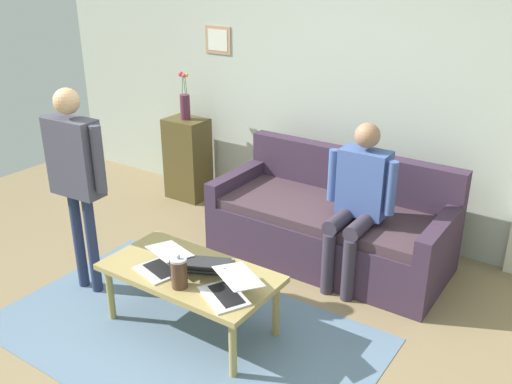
% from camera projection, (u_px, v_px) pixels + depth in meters
% --- Properties ---
extents(ground_plane, '(7.68, 7.68, 0.00)m').
position_uv_depth(ground_plane, '(198.00, 338.00, 3.81)').
color(ground_plane, '#88724F').
extents(area_rug, '(2.59, 1.58, 0.01)m').
position_uv_depth(area_rug, '(183.00, 333.00, 3.86)').
color(area_rug, slate).
rests_on(area_rug, ground_plane).
extents(back_wall, '(7.04, 0.11, 2.70)m').
position_uv_depth(back_wall, '(351.00, 84.00, 4.96)').
color(back_wall, '#AFB8AB').
rests_on(back_wall, ground_plane).
extents(couch, '(1.95, 0.88, 0.88)m').
position_uv_depth(couch, '(331.00, 225.00, 4.72)').
color(couch, '#39283B').
rests_on(couch, ground_plane).
extents(coffee_table, '(1.20, 0.62, 0.45)m').
position_uv_depth(coffee_table, '(190.00, 276.00, 3.78)').
color(coffee_table, '#A28C52').
rests_on(coffee_table, ground_plane).
extents(laptop_left, '(0.36, 0.38, 0.13)m').
position_uv_depth(laptop_left, '(162.00, 264.00, 3.75)').
color(laptop_left, silver).
rests_on(laptop_left, coffee_table).
extents(laptop_center, '(0.44, 0.44, 0.13)m').
position_uv_depth(laptop_center, '(229.00, 289.00, 3.47)').
color(laptop_center, silver).
rests_on(laptop_center, coffee_table).
extents(laptop_right, '(0.43, 0.43, 0.13)m').
position_uv_depth(laptop_right, '(207.00, 265.00, 3.75)').
color(laptop_right, '#28282D').
rests_on(laptop_right, coffee_table).
extents(french_press, '(0.13, 0.11, 0.23)m').
position_uv_depth(french_press, '(179.00, 273.00, 3.54)').
color(french_press, '#4C3323').
rests_on(french_press, coffee_table).
extents(side_shelf, '(0.42, 0.32, 0.86)m').
position_uv_depth(side_shelf, '(188.00, 159.00, 5.89)').
color(side_shelf, '#4E4220').
rests_on(side_shelf, ground_plane).
extents(flower_vase, '(0.11, 0.10, 0.48)m').
position_uv_depth(flower_vase, '(185.00, 104.00, 5.67)').
color(flower_vase, '#5A283E').
rests_on(flower_vase, side_shelf).
extents(person_standing, '(0.56, 0.20, 1.58)m').
position_uv_depth(person_standing, '(75.00, 167.00, 4.00)').
color(person_standing, navy).
rests_on(person_standing, ground_plane).
extents(person_seated, '(0.55, 0.51, 1.28)m').
position_uv_depth(person_seated, '(358.00, 196.00, 4.22)').
color(person_seated, '#362E3C').
rests_on(person_seated, ground_plane).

